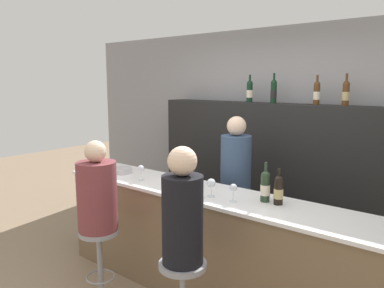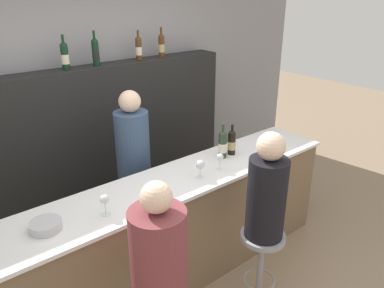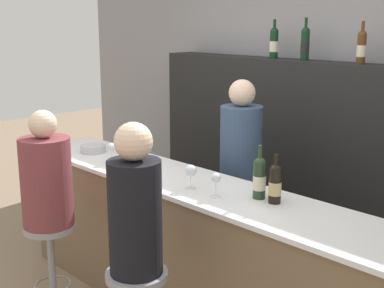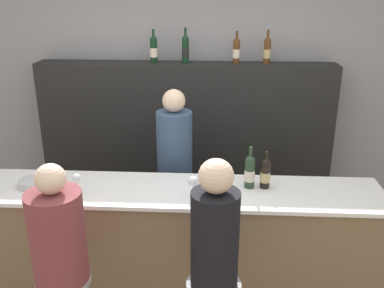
% 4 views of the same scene
% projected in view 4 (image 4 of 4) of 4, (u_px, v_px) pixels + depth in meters
% --- Properties ---
extents(wall_back, '(6.40, 0.05, 2.60)m').
position_uv_depth(wall_back, '(187.00, 99.00, 4.56)').
color(wall_back, gray).
rests_on(wall_back, ground_plane).
extents(bar_counter, '(3.17, 0.60, 0.99)m').
position_uv_depth(bar_counter, '(175.00, 245.00, 3.41)').
color(bar_counter, brown).
rests_on(bar_counter, ground_plane).
extents(back_bar_cabinet, '(2.98, 0.28, 1.72)m').
position_uv_depth(back_bar_cabinet, '(186.00, 145.00, 4.51)').
color(back_bar_cabinet, black).
rests_on(back_bar_cabinet, ground_plane).
extents(wine_bottle_counter_0, '(0.08, 0.08, 0.33)m').
position_uv_depth(wine_bottle_counter_0, '(250.00, 171.00, 3.22)').
color(wine_bottle_counter_0, '#233823').
rests_on(wine_bottle_counter_0, bar_counter).
extents(wine_bottle_counter_1, '(0.08, 0.08, 0.29)m').
position_uv_depth(wine_bottle_counter_1, '(265.00, 173.00, 3.22)').
color(wine_bottle_counter_1, black).
rests_on(wine_bottle_counter_1, bar_counter).
extents(wine_bottle_backbar_0, '(0.07, 0.07, 0.32)m').
position_uv_depth(wine_bottle_backbar_0, '(154.00, 49.00, 4.18)').
color(wine_bottle_backbar_0, black).
rests_on(wine_bottle_backbar_0, back_bar_cabinet).
extents(wine_bottle_backbar_1, '(0.07, 0.07, 0.34)m').
position_uv_depth(wine_bottle_backbar_1, '(185.00, 49.00, 4.16)').
color(wine_bottle_backbar_1, black).
rests_on(wine_bottle_backbar_1, back_bar_cabinet).
extents(wine_bottle_backbar_2, '(0.07, 0.07, 0.31)m').
position_uv_depth(wine_bottle_backbar_2, '(236.00, 50.00, 4.13)').
color(wine_bottle_backbar_2, '#4C2D14').
rests_on(wine_bottle_backbar_2, back_bar_cabinet).
extents(wine_bottle_backbar_3, '(0.07, 0.07, 0.32)m').
position_uv_depth(wine_bottle_backbar_3, '(267.00, 50.00, 4.12)').
color(wine_bottle_backbar_3, '#4C2D14').
rests_on(wine_bottle_backbar_3, back_bar_cabinet).
extents(wine_glass_0, '(0.07, 0.07, 0.16)m').
position_uv_depth(wine_glass_0, '(77.00, 179.00, 3.14)').
color(wine_glass_0, silver).
rests_on(wine_glass_0, bar_counter).
extents(wine_glass_1, '(0.08, 0.08, 0.16)m').
position_uv_depth(wine_glass_1, '(193.00, 182.00, 3.09)').
color(wine_glass_1, silver).
rests_on(wine_glass_1, bar_counter).
extents(wine_glass_2, '(0.07, 0.07, 0.15)m').
position_uv_depth(wine_glass_2, '(224.00, 183.00, 3.08)').
color(wine_glass_2, silver).
rests_on(wine_glass_2, bar_counter).
extents(metal_bowl, '(0.21, 0.21, 0.06)m').
position_uv_depth(metal_bowl, '(32.00, 183.00, 3.27)').
color(metal_bowl, '#B7B7BC').
rests_on(metal_bowl, bar_counter).
extents(guest_seated_left, '(0.34, 0.34, 0.80)m').
position_uv_depth(guest_seated_left, '(57.00, 233.00, 2.64)').
color(guest_seated_left, brown).
rests_on(guest_seated_left, bar_stool_left).
extents(guest_seated_right, '(0.30, 0.30, 0.85)m').
position_uv_depth(guest_seated_right, '(215.00, 232.00, 2.57)').
color(guest_seated_right, black).
rests_on(guest_seated_right, bar_stool_right).
extents(bartender, '(0.31, 0.31, 1.62)m').
position_uv_depth(bartender, '(175.00, 182.00, 3.90)').
color(bartender, '#334766').
rests_on(bartender, ground_plane).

